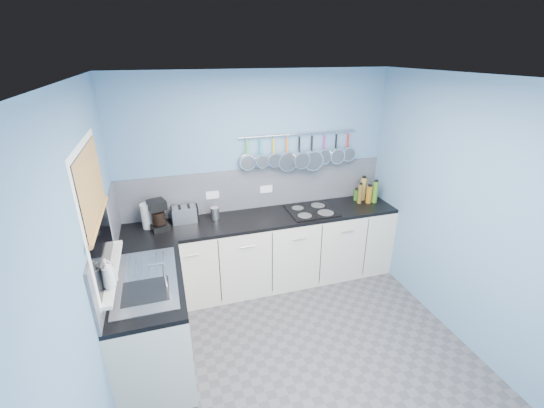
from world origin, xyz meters
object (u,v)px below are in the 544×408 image
soap_bottle_b (110,271)px  paper_towel (147,216)px  toaster (185,214)px  coffee_maker (158,215)px  canister (215,213)px  hob (311,211)px  soap_bottle_a (108,274)px

soap_bottle_b → paper_towel: bearing=78.1°
paper_towel → toaster: size_ratio=1.00×
coffee_maker → paper_towel: bearing=129.8°
coffee_maker → toaster: coffee_maker is taller
soap_bottle_b → canister: bearing=50.4°
canister → hob: (1.14, -0.13, -0.06)m
paper_towel → coffee_maker: size_ratio=0.85×
toaster → coffee_maker: bearing=-161.1°
toaster → canister: bearing=-6.6°
soap_bottle_b → toaster: size_ratio=0.62×
toaster → soap_bottle_b: bearing=-120.0°
soap_bottle_a → soap_bottle_b: (0.00, 0.10, -0.03)m
paper_towel → toaster: paper_towel is taller
canister → paper_towel: bearing=-179.3°
soap_bottle_a → canister: size_ratio=1.71×
paper_towel → coffee_maker: 0.14m
soap_bottle_a → coffee_maker: 1.25m
paper_towel → hob: (1.86, -0.12, -0.13)m
soap_bottle_a → paper_towel: (0.25, 1.26, -0.13)m
paper_towel → toaster: bearing=5.2°
coffee_maker → hob: coffee_maker is taller
soap_bottle_a → toaster: soap_bottle_a is taller
soap_bottle_b → coffee_maker: size_ratio=0.53×
paper_towel → soap_bottle_b: bearing=-101.9°
soap_bottle_a → soap_bottle_b: soap_bottle_a is taller
soap_bottle_a → canister: (0.97, 1.27, -0.20)m
paper_towel → hob: paper_towel is taller
coffee_maker → soap_bottle_b: bearing=-126.0°
paper_towel → canister: paper_towel is taller
paper_towel → coffee_maker: bearing=-32.3°
coffee_maker → soap_bottle_a: bearing=-124.6°
soap_bottle_a → soap_bottle_b: size_ratio=1.39×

